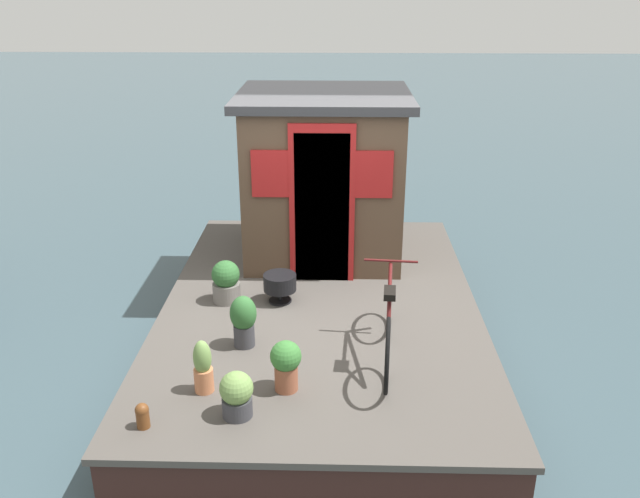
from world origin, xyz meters
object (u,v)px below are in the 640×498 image
at_px(potted_plant_lavender, 203,367).
at_px(charcoal_grill, 280,283).
at_px(potted_plant_fern, 243,320).
at_px(bicycle, 388,321).
at_px(potted_plant_thyme, 226,281).
at_px(potted_plant_geranium, 286,363).
at_px(houseboat_cabin, 324,175).
at_px(potted_plant_basil, 237,394).
at_px(mooring_bollard, 142,415).

height_order(potted_plant_lavender, charcoal_grill, potted_plant_lavender).
bearing_deg(potted_plant_fern, bicycle, -97.12).
relative_size(potted_plant_thyme, potted_plant_geranium, 1.02).
distance_m(houseboat_cabin, charcoal_grill, 1.67).
distance_m(bicycle, potted_plant_basil, 1.55).
xyz_separation_m(potted_plant_lavender, charcoal_grill, (1.67, -0.50, -0.01)).
bearing_deg(potted_plant_lavender, potted_plant_fern, -17.63).
bearing_deg(charcoal_grill, bicycle, -135.45).
xyz_separation_m(potted_plant_thyme, potted_plant_basil, (-1.99, -0.40, -0.03)).
bearing_deg(potted_plant_fern, potted_plant_lavender, 162.37).
bearing_deg(potted_plant_geranium, charcoal_grill, 6.56).
bearing_deg(houseboat_cabin, potted_plant_geranium, 175.39).
bearing_deg(houseboat_cabin, charcoal_grill, 162.90).
height_order(potted_plant_geranium, potted_plant_basil, potted_plant_geranium).
xyz_separation_m(potted_plant_lavender, mooring_bollard, (-0.50, 0.38, -0.11)).
relative_size(potted_plant_thyme, mooring_bollard, 2.19).
bearing_deg(potted_plant_lavender, potted_plant_thyme, 2.52).
bearing_deg(mooring_bollard, houseboat_cabin, -20.15).
distance_m(houseboat_cabin, potted_plant_lavender, 3.30).
relative_size(potted_plant_fern, mooring_bollard, 2.42).
height_order(houseboat_cabin, mooring_bollard, houseboat_cabin).
bearing_deg(mooring_bollard, bicycle, -60.99).
relative_size(potted_plant_fern, charcoal_grill, 1.45).
bearing_deg(potted_plant_fern, potted_plant_geranium, -147.72).
relative_size(houseboat_cabin, potted_plant_lavender, 4.22).
relative_size(potted_plant_fern, potted_plant_geranium, 1.12).
xyz_separation_m(charcoal_grill, mooring_bollard, (-2.16, 0.88, -0.10)).
bearing_deg(houseboat_cabin, potted_plant_basil, 169.93).
xyz_separation_m(bicycle, potted_plant_fern, (0.17, 1.33, -0.09)).
xyz_separation_m(houseboat_cabin, bicycle, (-2.49, -0.64, -0.64)).
height_order(potted_plant_lavender, potted_plant_basil, potted_plant_lavender).
bearing_deg(houseboat_cabin, potted_plant_thyme, 144.46).
bearing_deg(mooring_bollard, potted_plant_basil, -76.73).
xyz_separation_m(houseboat_cabin, potted_plant_geranium, (-3.03, 0.24, -0.75)).
xyz_separation_m(houseboat_cabin, potted_plant_fern, (-2.32, 0.69, -0.73)).
xyz_separation_m(potted_plant_fern, charcoal_grill, (0.92, -0.26, -0.06)).
relative_size(bicycle, charcoal_grill, 4.81).
height_order(potted_plant_thyme, mooring_bollard, potted_plant_thyme).
relative_size(potted_plant_thyme, potted_plant_lavender, 0.97).
bearing_deg(houseboat_cabin, potted_plant_lavender, 163.15).
bearing_deg(bicycle, potted_plant_lavender, 110.40).
bearing_deg(potted_plant_geranium, potted_plant_fern, 32.28).
bearing_deg(bicycle, mooring_bollard, 119.01).
xyz_separation_m(potted_plant_fern, mooring_bollard, (-1.24, 0.62, -0.16)).
height_order(bicycle, potted_plant_basil, bicycle).
relative_size(houseboat_cabin, potted_plant_basil, 5.18).
relative_size(potted_plant_thyme, potted_plant_basil, 1.19).
bearing_deg(potted_plant_fern, potted_plant_thyme, 18.72).
distance_m(houseboat_cabin, bicycle, 2.64).
bearing_deg(potted_plant_lavender, charcoal_grill, -16.64).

